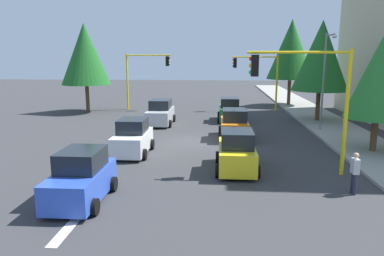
{
  "coord_description": "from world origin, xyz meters",
  "views": [
    {
      "loc": [
        22.67,
        1.74,
        5.43
      ],
      "look_at": [
        1.44,
        0.21,
        1.2
      ],
      "focal_mm": 34.13,
      "sensor_mm": 36.0,
      "label": 1
    }
  ],
  "objects_px": {
    "tree_roadside_mid": "(321,56)",
    "tree_opposite_side": "(85,54)",
    "car_white": "(133,138)",
    "pedestrian_crossing": "(355,172)",
    "car_blue": "(81,178)",
    "car_orange": "(234,125)",
    "car_yellow": "(237,152)",
    "car_green": "(229,110)",
    "traffic_signal_near_left": "(307,87)",
    "tree_roadside_far": "(291,49)",
    "traffic_signal_far_left": "(258,72)",
    "car_silver": "(160,113)",
    "traffic_signal_far_right": "(145,70)",
    "tree_roadside_near": "(380,78)",
    "street_lamp_curbside": "(326,71)"
  },
  "relations": [
    {
      "from": "tree_roadside_mid",
      "to": "tree_opposite_side",
      "type": "height_order",
      "value": "tree_opposite_side"
    },
    {
      "from": "car_white",
      "to": "pedestrian_crossing",
      "type": "height_order",
      "value": "car_white"
    },
    {
      "from": "tree_opposite_side",
      "to": "car_white",
      "type": "relative_size",
      "value": 2.33
    },
    {
      "from": "tree_roadside_mid",
      "to": "car_white",
      "type": "relative_size",
      "value": 2.26
    },
    {
      "from": "car_blue",
      "to": "car_orange",
      "type": "height_order",
      "value": "same"
    },
    {
      "from": "tree_roadside_mid",
      "to": "car_yellow",
      "type": "height_order",
      "value": "tree_roadside_mid"
    },
    {
      "from": "car_yellow",
      "to": "car_green",
      "type": "bearing_deg",
      "value": 179.79
    },
    {
      "from": "car_blue",
      "to": "car_orange",
      "type": "distance_m",
      "value": 12.84
    },
    {
      "from": "traffic_signal_near_left",
      "to": "tree_roadside_far",
      "type": "height_order",
      "value": "tree_roadside_far"
    },
    {
      "from": "traffic_signal_far_left",
      "to": "car_green",
      "type": "height_order",
      "value": "traffic_signal_far_left"
    },
    {
      "from": "car_blue",
      "to": "car_white",
      "type": "bearing_deg",
      "value": 177.03
    },
    {
      "from": "car_blue",
      "to": "car_silver",
      "type": "height_order",
      "value": "same"
    },
    {
      "from": "traffic_signal_near_left",
      "to": "traffic_signal_far_left",
      "type": "xyz_separation_m",
      "value": [
        -20.0,
        -0.04,
        -0.17
      ]
    },
    {
      "from": "traffic_signal_far_right",
      "to": "tree_roadside_near",
      "type": "xyz_separation_m",
      "value": [
        16.0,
        16.19,
        0.25
      ]
    },
    {
      "from": "traffic_signal_near_left",
      "to": "traffic_signal_far_left",
      "type": "bearing_deg",
      "value": -179.88
    },
    {
      "from": "traffic_signal_near_left",
      "to": "tree_opposite_side",
      "type": "height_order",
      "value": "tree_opposite_side"
    },
    {
      "from": "traffic_signal_near_left",
      "to": "pedestrian_crossing",
      "type": "relative_size",
      "value": 3.37
    },
    {
      "from": "traffic_signal_far_left",
      "to": "car_white",
      "type": "bearing_deg",
      "value": -26.89
    },
    {
      "from": "tree_roadside_near",
      "to": "car_orange",
      "type": "relative_size",
      "value": 1.77
    },
    {
      "from": "tree_opposite_side",
      "to": "traffic_signal_far_right",
      "type": "bearing_deg",
      "value": 110.63
    },
    {
      "from": "tree_roadside_near",
      "to": "tree_roadside_far",
      "type": "xyz_separation_m",
      "value": [
        -20.0,
        -1.0,
        1.85
      ]
    },
    {
      "from": "traffic_signal_far_left",
      "to": "car_blue",
      "type": "distance_m",
      "value": 25.76
    },
    {
      "from": "traffic_signal_far_right",
      "to": "car_orange",
      "type": "relative_size",
      "value": 1.54
    },
    {
      "from": "car_white",
      "to": "traffic_signal_far_right",
      "type": "bearing_deg",
      "value": -171.06
    },
    {
      "from": "traffic_signal_near_left",
      "to": "car_green",
      "type": "bearing_deg",
      "value": -167.85
    },
    {
      "from": "tree_roadside_near",
      "to": "pedestrian_crossing",
      "type": "height_order",
      "value": "tree_roadside_near"
    },
    {
      "from": "traffic_signal_far_right",
      "to": "tree_roadside_mid",
      "type": "distance_m",
      "value": 16.86
    },
    {
      "from": "car_green",
      "to": "car_blue",
      "type": "bearing_deg",
      "value": -18.77
    },
    {
      "from": "car_white",
      "to": "car_silver",
      "type": "bearing_deg",
      "value": 179.21
    },
    {
      "from": "traffic_signal_near_left",
      "to": "car_green",
      "type": "relative_size",
      "value": 1.57
    },
    {
      "from": "street_lamp_curbside",
      "to": "tree_roadside_mid",
      "type": "distance_m",
      "value": 4.59
    },
    {
      "from": "street_lamp_curbside",
      "to": "pedestrian_crossing",
      "type": "height_order",
      "value": "street_lamp_curbside"
    },
    {
      "from": "traffic_signal_far_right",
      "to": "car_silver",
      "type": "height_order",
      "value": "traffic_signal_far_right"
    },
    {
      "from": "car_orange",
      "to": "car_white",
      "type": "bearing_deg",
      "value": -53.08
    },
    {
      "from": "traffic_signal_near_left",
      "to": "car_orange",
      "type": "distance_m",
      "value": 8.45
    },
    {
      "from": "traffic_signal_far_left",
      "to": "car_white",
      "type": "relative_size",
      "value": 1.5
    },
    {
      "from": "car_white",
      "to": "car_yellow",
      "type": "bearing_deg",
      "value": 65.18
    },
    {
      "from": "car_orange",
      "to": "car_white",
      "type": "distance_m",
      "value": 7.31
    },
    {
      "from": "traffic_signal_near_left",
      "to": "car_silver",
      "type": "bearing_deg",
      "value": -144.49
    },
    {
      "from": "traffic_signal_far_left",
      "to": "pedestrian_crossing",
      "type": "height_order",
      "value": "traffic_signal_far_left"
    },
    {
      "from": "tree_roadside_far",
      "to": "car_yellow",
      "type": "xyz_separation_m",
      "value": [
        23.71,
        -6.84,
        -5.19
      ]
    },
    {
      "from": "tree_roadside_near",
      "to": "car_orange",
      "type": "height_order",
      "value": "tree_roadside_near"
    },
    {
      "from": "car_blue",
      "to": "car_orange",
      "type": "xyz_separation_m",
      "value": [
        -11.25,
        6.2,
        0.0
      ]
    },
    {
      "from": "traffic_signal_far_left",
      "to": "tree_opposite_side",
      "type": "xyz_separation_m",
      "value": [
        2.0,
        -16.66,
        1.7
      ]
    },
    {
      "from": "traffic_signal_near_left",
      "to": "tree_roadside_far",
      "type": "distance_m",
      "value": 24.38
    },
    {
      "from": "tree_roadside_mid",
      "to": "car_green",
      "type": "xyz_separation_m",
      "value": [
        0.09,
        -7.29,
        -4.53
      ]
    },
    {
      "from": "traffic_signal_near_left",
      "to": "car_yellow",
      "type": "bearing_deg",
      "value": -95.47
    },
    {
      "from": "car_green",
      "to": "traffic_signal_near_left",
      "type": "bearing_deg",
      "value": 12.15
    },
    {
      "from": "traffic_signal_far_left",
      "to": "tree_roadside_mid",
      "type": "xyz_separation_m",
      "value": [
        6.0,
        4.34,
        1.54
      ]
    },
    {
      "from": "traffic_signal_far_left",
      "to": "car_white",
      "type": "xyz_separation_m",
      "value": [
        17.09,
        -8.67,
        -2.98
      ]
    }
  ]
}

